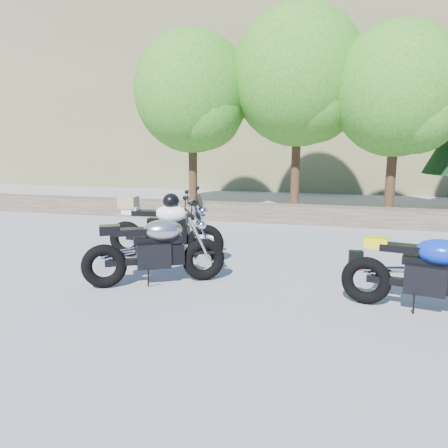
{
  "coord_description": "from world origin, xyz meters",
  "views": [
    {
      "loc": [
        2.18,
        -6.46,
        2.2
      ],
      "look_at": [
        0.2,
        1.0,
        0.75
      ],
      "focal_mm": 35.0,
      "sensor_mm": 36.0,
      "label": 1
    }
  ],
  "objects_px": {
    "white_bike": "(164,227)",
    "backpack": "(356,260)",
    "blue_bike": "(429,274)",
    "silver_bike": "(156,250)"
  },
  "relations": [
    {
      "from": "silver_bike",
      "to": "white_bike",
      "type": "xyz_separation_m",
      "value": [
        -0.45,
        1.45,
        0.07
      ]
    },
    {
      "from": "silver_bike",
      "to": "backpack",
      "type": "relative_size",
      "value": 6.27
    },
    {
      "from": "white_bike",
      "to": "blue_bike",
      "type": "relative_size",
      "value": 1.06
    },
    {
      "from": "silver_bike",
      "to": "backpack",
      "type": "xyz_separation_m",
      "value": [
        3.06,
        1.65,
        -0.39
      ]
    },
    {
      "from": "silver_bike",
      "to": "white_bike",
      "type": "bearing_deg",
      "value": 78.43
    },
    {
      "from": "white_bike",
      "to": "backpack",
      "type": "height_order",
      "value": "white_bike"
    },
    {
      "from": "white_bike",
      "to": "blue_bike",
      "type": "distance_m",
      "value": 4.64
    },
    {
      "from": "silver_bike",
      "to": "white_bike",
      "type": "height_order",
      "value": "white_bike"
    },
    {
      "from": "backpack",
      "to": "white_bike",
      "type": "bearing_deg",
      "value": 178.63
    },
    {
      "from": "white_bike",
      "to": "backpack",
      "type": "distance_m",
      "value": 3.55
    }
  ]
}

